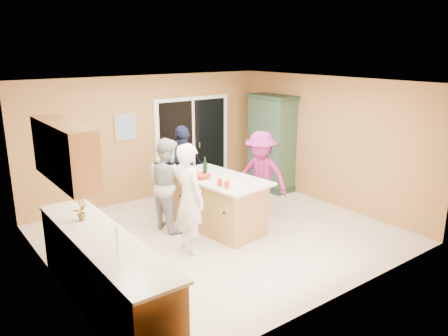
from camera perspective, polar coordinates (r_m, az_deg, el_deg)
floor at (r=7.68m, az=-0.45°, el=-8.64°), size 5.50×5.50×0.00m
ceiling at (r=7.03m, az=-0.50°, el=11.08°), size 5.50×5.00×0.10m
wall_back at (r=9.33m, az=-9.64°, el=3.89°), size 5.50×0.10×2.60m
wall_front at (r=5.53m, az=15.13°, el=-4.51°), size 5.50×0.10×2.60m
wall_left at (r=6.10m, az=-21.78°, el=-3.20°), size 0.10×5.00×2.60m
wall_right at (r=9.11m, az=13.62°, el=3.39°), size 0.10×5.00×2.60m
left_cabinet_run at (r=5.59m, az=-14.83°, el=-13.71°), size 0.65×3.05×1.24m
upper_cabinets at (r=5.81m, az=-20.15°, el=1.96°), size 0.35×1.60×0.75m
sliding_door at (r=9.86m, az=-4.06°, el=3.21°), size 1.90×0.07×2.10m
framed_picture at (r=9.02m, az=-12.77°, el=5.28°), size 0.46×0.04×0.56m
kitchen_island at (r=7.76m, az=-0.62°, el=-4.82°), size 1.18×1.91×0.95m
green_hutch at (r=9.93m, az=6.24°, el=3.19°), size 0.61×1.16×2.13m
woman_white at (r=6.81m, az=-4.57°, el=-3.99°), size 0.42×0.64×1.75m
woman_grey at (r=7.72m, az=-7.35°, el=-2.09°), size 0.71×0.86×1.65m
woman_navy at (r=8.51m, az=-5.25°, el=-0.12°), size 1.09×0.75×1.72m
woman_magenta at (r=8.17m, az=4.82°, el=-0.97°), size 0.98×1.23×1.67m
serving_bowl at (r=7.57m, az=-2.91°, el=-1.06°), size 0.35×0.35×0.07m
tulip_vase at (r=6.02m, az=-18.22°, el=-5.00°), size 0.22×0.19×0.35m
tumbler_near at (r=7.00m, az=0.39°, el=-2.19°), size 0.10×0.10×0.12m
tumbler_far at (r=7.13m, az=-0.55°, el=-1.88°), size 0.09×0.09×0.12m
wine_bottle at (r=7.68m, az=-2.48°, el=-0.05°), size 0.08×0.08×0.34m
white_plate at (r=7.38m, az=0.87°, el=-1.70°), size 0.28×0.28×0.02m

